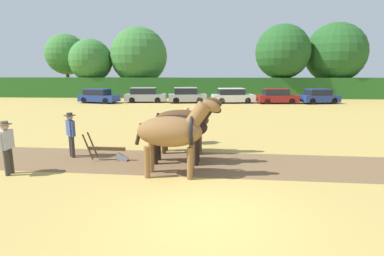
# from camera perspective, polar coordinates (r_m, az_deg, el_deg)

# --- Properties ---
(ground_plane) EXTENTS (240.00, 240.00, 0.00)m
(ground_plane) POSITION_cam_1_polar(r_m,az_deg,el_deg) (7.19, 2.60, -16.42)
(ground_plane) COLOR tan
(plowed_furrow_strip) EXTENTS (31.79, 4.38, 0.01)m
(plowed_furrow_strip) POSITION_cam_1_polar(r_m,az_deg,el_deg) (12.63, -24.85, -5.30)
(plowed_furrow_strip) COLOR brown
(plowed_furrow_strip) RESTS_ON ground
(hedgerow) EXTENTS (56.94, 1.24, 2.51)m
(hedgerow) POSITION_cam_1_polar(r_m,az_deg,el_deg) (37.22, 3.35, 7.63)
(hedgerow) COLOR #286023
(hedgerow) RESTS_ON ground
(tree_far_left) EXTENTS (5.53, 5.53, 8.34)m
(tree_far_left) POSITION_cam_1_polar(r_m,az_deg,el_deg) (45.86, -22.85, 12.80)
(tree_far_left) COLOR brown
(tree_far_left) RESTS_ON ground
(tree_left) EXTENTS (5.47, 5.47, 7.39)m
(tree_left) POSITION_cam_1_polar(r_m,az_deg,el_deg) (41.78, -18.72, 12.09)
(tree_left) COLOR brown
(tree_left) RESTS_ON ground
(tree_center_left) EXTENTS (7.39, 7.39, 8.94)m
(tree_center_left) POSITION_cam_1_polar(r_m,az_deg,el_deg) (40.88, -10.07, 13.37)
(tree_center_left) COLOR #4C3823
(tree_center_left) RESTS_ON ground
(tree_center) EXTENTS (6.67, 6.67, 8.94)m
(tree_center) POSITION_cam_1_polar(r_m,az_deg,el_deg) (39.59, 16.88, 13.69)
(tree_center) COLOR #423323
(tree_center) RESTS_ON ground
(tree_center_right) EXTENTS (7.45, 7.45, 9.24)m
(tree_center_right) POSITION_cam_1_polar(r_m,az_deg,el_deg) (42.69, 25.65, 12.73)
(tree_center_right) COLOR #4C3823
(tree_center_right) RESTS_ON ground
(draft_horse_lead_left) EXTENTS (2.77, 1.10, 2.52)m
(draft_horse_lead_left) POSITION_cam_1_polar(r_m,az_deg,el_deg) (9.32, -3.63, -0.65)
(draft_horse_lead_left) COLOR brown
(draft_horse_lead_left) RESTS_ON ground
(draft_horse_lead_right) EXTENTS (2.87, 1.04, 2.30)m
(draft_horse_lead_right) POSITION_cam_1_polar(r_m,az_deg,el_deg) (10.68, -2.42, 0.16)
(draft_horse_lead_right) COLOR black
(draft_horse_lead_right) RESTS_ON ground
(draft_horse_trail_left) EXTENTS (2.85, 0.96, 2.36)m
(draft_horse_trail_left) POSITION_cam_1_polar(r_m,az_deg,el_deg) (12.02, -1.43, 1.51)
(draft_horse_trail_left) COLOR #513319
(draft_horse_trail_left) RESTS_ON ground
(plow) EXTENTS (1.65, 0.48, 1.13)m
(plow) POSITION_cam_1_polar(r_m,az_deg,el_deg) (11.57, -15.32, -4.46)
(plow) COLOR #4C331E
(plow) RESTS_ON ground
(farmer_at_plow) EXTENTS (0.48, 0.52, 1.73)m
(farmer_at_plow) POSITION_cam_1_polar(r_m,az_deg,el_deg) (12.38, -22.10, -0.57)
(farmer_at_plow) COLOR #38332D
(farmer_at_plow) RESTS_ON ground
(farmer_beside_team) EXTENTS (0.23, 0.68, 1.70)m
(farmer_beside_team) POSITION_cam_1_polar(r_m,az_deg,el_deg) (13.59, -0.99, 1.05)
(farmer_beside_team) COLOR #4C4C4C
(farmer_beside_team) RESTS_ON ground
(farmer_onlooker_left) EXTENTS (0.44, 0.68, 1.75)m
(farmer_onlooker_left) POSITION_cam_1_polar(r_m,az_deg,el_deg) (11.17, -31.84, -2.49)
(farmer_onlooker_left) COLOR #38332D
(farmer_onlooker_left) RESTS_ON ground
(parked_car_far_left) EXTENTS (4.30, 2.57, 1.46)m
(parked_car_far_left) POSITION_cam_1_polar(r_m,az_deg,el_deg) (33.01, -17.39, 5.81)
(parked_car_far_left) COLOR navy
(parked_car_far_left) RESTS_ON ground
(parked_car_left) EXTENTS (4.43, 2.04, 1.58)m
(parked_car_left) POSITION_cam_1_polar(r_m,az_deg,el_deg) (32.46, -8.92, 6.17)
(parked_car_left) COLOR #9E9EA8
(parked_car_left) RESTS_ON ground
(parked_car_center_left) EXTENTS (4.13, 2.29, 1.61)m
(parked_car_center_left) POSITION_cam_1_polar(r_m,az_deg,el_deg) (31.63, -1.01, 6.21)
(parked_car_center_left) COLOR #A8A8B2
(parked_car_center_left) RESTS_ON ground
(parked_car_center) EXTENTS (4.59, 2.43, 1.54)m
(parked_car_center) POSITION_cam_1_polar(r_m,az_deg,el_deg) (31.65, 7.70, 6.07)
(parked_car_center) COLOR silver
(parked_car_center) RESTS_ON ground
(parked_car_center_right) EXTENTS (4.15, 2.06, 1.52)m
(parked_car_center_right) POSITION_cam_1_polar(r_m,az_deg,el_deg) (32.24, 15.86, 5.82)
(parked_car_center_right) COLOR maroon
(parked_car_center_right) RESTS_ON ground
(parked_car_right) EXTENTS (4.08, 2.44, 1.50)m
(parked_car_right) POSITION_cam_1_polar(r_m,az_deg,el_deg) (33.51, 23.02, 5.54)
(parked_car_right) COLOR navy
(parked_car_right) RESTS_ON ground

